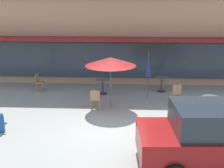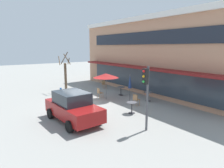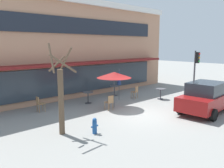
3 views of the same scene
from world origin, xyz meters
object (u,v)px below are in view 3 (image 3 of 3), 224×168
(patio_umbrella_cream_folded, at_px, (114,75))
(cafe_table_streetside, at_px, (161,92))
(cafe_table_near_wall, at_px, (88,96))
(cafe_chair_2, at_px, (110,102))
(street_tree, at_px, (61,96))
(cafe_chair_1, at_px, (135,91))
(traffic_light_pole, at_px, (196,66))
(patio_umbrella_green_folded, at_px, (119,77))
(fire_hydrant, at_px, (95,126))
(parked_sedan, at_px, (207,97))
(cafe_table_by_tree, at_px, (114,89))
(cafe_chair_0, at_px, (40,103))

(patio_umbrella_cream_folded, bearing_deg, cafe_table_streetside, -8.71)
(cafe_table_near_wall, height_order, patio_umbrella_cream_folded, patio_umbrella_cream_folded)
(cafe_chair_2, height_order, street_tree, street_tree)
(cafe_chair_1, height_order, traffic_light_pole, traffic_light_pole)
(patio_umbrella_cream_folded, distance_m, street_tree, 4.96)
(patio_umbrella_green_folded, bearing_deg, fire_hydrant, -144.46)
(cafe_chair_1, xyz_separation_m, parked_sedan, (0.18, -5.14, 0.35))
(cafe_table_by_tree, distance_m, parked_sedan, 6.91)
(cafe_chair_2, bearing_deg, patio_umbrella_green_folded, 33.10)
(street_tree, bearing_deg, cafe_table_near_wall, 40.59)
(cafe_table_by_tree, bearing_deg, patio_umbrella_green_folded, -121.77)
(patio_umbrella_green_folded, height_order, cafe_chair_0, patio_umbrella_green_folded)
(parked_sedan, relative_size, fire_hydrant, 6.08)
(cafe_table_by_tree, relative_size, street_tree, 0.20)
(patio_umbrella_green_folded, height_order, cafe_chair_1, patio_umbrella_green_folded)
(parked_sedan, height_order, fire_hydrant, parked_sedan)
(cafe_chair_0, height_order, cafe_chair_1, same)
(street_tree, bearing_deg, traffic_light_pole, -1.26)
(cafe_chair_1, distance_m, street_tree, 7.99)
(cafe_table_by_tree, height_order, patio_umbrella_green_folded, patio_umbrella_green_folded)
(patio_umbrella_cream_folded, bearing_deg, cafe_table_by_tree, 45.65)
(fire_hydrant, bearing_deg, cafe_table_near_wall, 55.29)
(patio_umbrella_cream_folded, distance_m, cafe_chair_0, 4.63)
(cafe_table_near_wall, height_order, cafe_chair_2, cafe_chair_2)
(cafe_table_by_tree, height_order, cafe_chair_2, cafe_chair_2)
(cafe_chair_1, height_order, parked_sedan, parked_sedan)
(cafe_table_by_tree, bearing_deg, cafe_chair_2, -137.87)
(cafe_table_near_wall, distance_m, cafe_chair_1, 3.56)
(cafe_table_by_tree, distance_m, traffic_light_pole, 6.22)
(cafe_table_near_wall, bearing_deg, parked_sedan, -60.79)
(parked_sedan, height_order, street_tree, street_tree)
(cafe_table_streetside, bearing_deg, parked_sedan, -104.05)
(parked_sedan, xyz_separation_m, fire_hydrant, (-6.66, 1.82, -0.53))
(cafe_chair_1, bearing_deg, fire_hydrant, -152.87)
(cafe_chair_0, distance_m, cafe_chair_1, 6.79)
(street_tree, bearing_deg, parked_sedan, -19.64)
(cafe_table_streetside, xyz_separation_m, cafe_table_by_tree, (-1.55, 3.11, 0.00))
(cafe_chair_0, bearing_deg, fire_hydrant, -88.24)
(cafe_table_near_wall, distance_m, traffic_light_pole, 8.17)
(patio_umbrella_green_folded, distance_m, cafe_chair_2, 2.91)
(cafe_table_near_wall, bearing_deg, cafe_chair_0, 175.03)
(cafe_chair_1, relative_size, street_tree, 0.23)
(cafe_table_by_tree, distance_m, street_tree, 8.30)
(cafe_table_near_wall, relative_size, cafe_table_streetside, 1.00)
(parked_sedan, xyz_separation_m, traffic_light_pole, (3.46, 2.51, 1.42))
(cafe_chair_0, relative_size, fire_hydrant, 1.26)
(cafe_table_streetside, xyz_separation_m, cafe_chair_1, (-1.12, 1.38, 0.01))
(traffic_light_pole, bearing_deg, fire_hydrant, -176.12)
(cafe_table_by_tree, xyz_separation_m, street_tree, (-7.11, -4.12, 1.17))
(cafe_table_near_wall, bearing_deg, fire_hydrant, -124.71)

